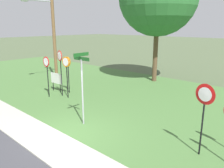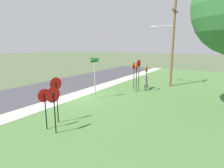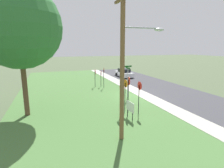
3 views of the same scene
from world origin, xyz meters
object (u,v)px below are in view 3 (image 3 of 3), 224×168
notice_board (130,107)px  oak_tree_left (19,27)px  street_name_post (128,79)px  utility_pole (126,57)px  stop_sign_near_right (129,87)px  stop_sign_far_left (139,91)px  parked_sedan_distant (124,73)px  yield_sign_far_left (104,73)px  stop_sign_far_center (121,93)px  yield_sign_near_left (95,74)px  stop_sign_near_left (125,89)px  yield_sign_near_right (101,75)px

notice_board → oak_tree_left: oak_tree_left is taller
street_name_post → utility_pole: 8.96m
stop_sign_near_right → stop_sign_far_left: bearing=-111.6°
stop_sign_far_left → parked_sedan_distant: stop_sign_far_left is taller
stop_sign_near_right → yield_sign_far_left: (9.04, -0.78, -0.16)m
stop_sign_far_center → stop_sign_near_right: bearing=-75.8°
oak_tree_left → parked_sedan_distant: (14.03, -13.88, -5.78)m
stop_sign_far_center → parked_sedan_distant: size_ratio=0.54×
stop_sign_near_right → yield_sign_near_left: size_ratio=1.25×
yield_sign_near_left → notice_board: size_ratio=1.83×
yield_sign_far_left → street_name_post: street_name_post is taller
street_name_post → parked_sedan_distant: 12.92m
stop_sign_near_right → stop_sign_far_left: size_ratio=1.14×
stop_sign_far_center → yield_sign_near_left: bearing=-5.0°
street_name_post → utility_pole: (-7.75, 3.66, 2.62)m
street_name_post → utility_pole: utility_pole is taller
street_name_post → notice_board: street_name_post is taller
stop_sign_near_left → yield_sign_near_right: (9.35, -0.68, -0.26)m
yield_sign_far_left → utility_pole: 13.11m
yield_sign_near_left → oak_tree_left: (-7.86, 7.25, 4.68)m
utility_pole → stop_sign_near_right: bearing=-27.4°
yield_sign_near_right → parked_sedan_distant: 8.63m
street_name_post → parked_sedan_distant: bearing=-22.6°
yield_sign_far_left → street_name_post: (-4.83, -1.05, 0.02)m
yield_sign_far_left → parked_sedan_distant: bearing=-28.5°
stop_sign_near_left → yield_sign_near_left: bearing=-5.3°
oak_tree_left → utility_pole: bearing=-135.9°
stop_sign_near_right → notice_board: bearing=172.7°
stop_sign_near_right → parked_sedan_distant: size_ratio=0.65×
yield_sign_far_left → yield_sign_near_left: bearing=52.6°
yield_sign_near_right → notice_board: bearing=-175.4°
stop_sign_far_center → notice_board: 1.29m
stop_sign_far_left → oak_tree_left: size_ratio=0.27×
yield_sign_near_right → parked_sedan_distant: size_ratio=0.47×
stop_sign_near_left → yield_sign_near_left: (9.43, 0.07, -0.09)m
street_name_post → oak_tree_left: 10.41m
stop_sign_near_right → utility_pole: size_ratio=0.34×
yield_sign_far_left → street_name_post: size_ratio=0.78×
yield_sign_near_right → street_name_post: bearing=-158.6°
stop_sign_far_left → street_name_post: 4.78m
yield_sign_far_left → yield_sign_near_right: bearing=18.2°
stop_sign_near_left → parked_sedan_distant: bearing=-28.5°
yield_sign_near_left → parked_sedan_distant: yield_sign_near_left is taller
stop_sign_far_center → oak_tree_left: oak_tree_left is taller
yield_sign_near_right → utility_pole: bearing=179.3°
stop_sign_far_center → street_name_post: bearing=-31.4°
stop_sign_far_center → stop_sign_far_left: bearing=-101.6°
yield_sign_near_left → utility_pole: 13.93m
stop_sign_far_center → oak_tree_left: (2.33, 6.66, 4.67)m
stop_sign_far_left → yield_sign_near_left: stop_sign_far_left is taller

